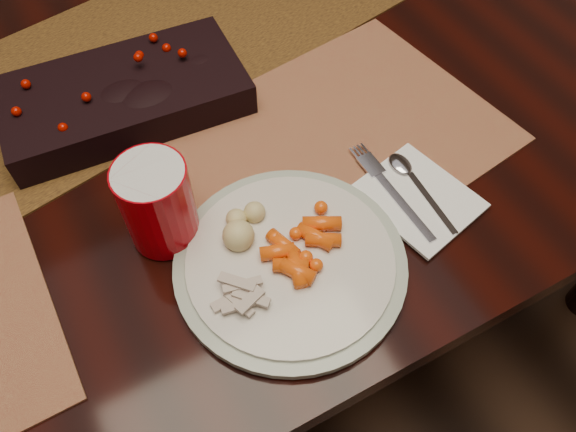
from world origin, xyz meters
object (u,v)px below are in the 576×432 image
dining_table (227,232)px  mashed_potatoes (247,219)px  centerpiece (123,92)px  dinner_plate (290,262)px  placemat_main (333,140)px  red_cup (158,204)px  baby_carrots (306,256)px  turkey_shreds (244,294)px  napkin (417,198)px

dining_table → mashed_potatoes: mashed_potatoes is taller
centerpiece → dinner_plate: (0.09, -0.36, -0.03)m
placemat_main → red_cup: (-0.28, -0.04, 0.06)m
dinner_plate → red_cup: size_ratio=2.38×
baby_carrots → turkey_shreds: 0.09m
turkey_shreds → placemat_main: bearing=37.7°
mashed_potatoes → turkey_shreds: mashed_potatoes is taller
centerpiece → turkey_shreds: centerpiece is taller
baby_carrots → red_cup: size_ratio=0.84×
dinner_plate → turkey_shreds: (-0.07, -0.02, 0.01)m
baby_carrots → red_cup: (-0.14, 0.13, 0.04)m
placemat_main → napkin: napkin is taller
centerpiece → dining_table: bearing=-19.8°
napkin → red_cup: bearing=147.4°
turkey_shreds → red_cup: (-0.05, 0.14, 0.04)m
centerpiece → turkey_shreds: bearing=-87.6°
placemat_main → turkey_shreds: (-0.23, -0.18, 0.02)m
dining_table → napkin: 0.53m
baby_carrots → dinner_plate: bearing=151.6°
baby_carrots → mashed_potatoes: 0.09m
dining_table → baby_carrots: (-0.01, -0.33, 0.40)m
centerpiece → mashed_potatoes: (0.06, -0.30, 0.00)m
baby_carrots → napkin: bearing=5.8°
turkey_shreds → dinner_plate: bearing=15.0°
centerpiece → red_cup: bearing=-97.1°
centerpiece → turkey_shreds: (0.02, -0.38, -0.01)m
mashed_potatoes → red_cup: bearing=149.8°
centerpiece → baby_carrots: bearing=-74.1°
dining_table → centerpiece: bearing=160.2°
mashed_potatoes → turkey_shreds: bearing=-118.3°
centerpiece → turkey_shreds: 0.38m
mashed_potatoes → red_cup: red_cup is taller
mashed_potatoes → turkey_shreds: (-0.05, -0.09, -0.01)m
mashed_potatoes → turkey_shreds: size_ratio=1.12×
dining_table → placemat_main: 0.43m
placemat_main → baby_carrots: bearing=-138.6°
baby_carrots → red_cup: 0.19m
dining_table → placemat_main: bearing=-50.8°
dinner_plate → red_cup: bearing=134.4°
turkey_shreds → centerpiece: bearing=92.4°
dinner_plate → centerpiece: bearing=103.8°
napkin → baby_carrots: bearing=172.4°
centerpiece → mashed_potatoes: bearing=-77.9°
placemat_main → red_cup: bearing=178.9°
placemat_main → dining_table: bearing=120.7°
red_cup → baby_carrots: bearing=-43.9°
dinner_plate → mashed_potatoes: bearing=111.1°
dining_table → red_cup: (-0.14, -0.20, 0.44)m
dining_table → napkin: size_ratio=12.07×
dinner_plate → turkey_shreds: bearing=-165.0°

